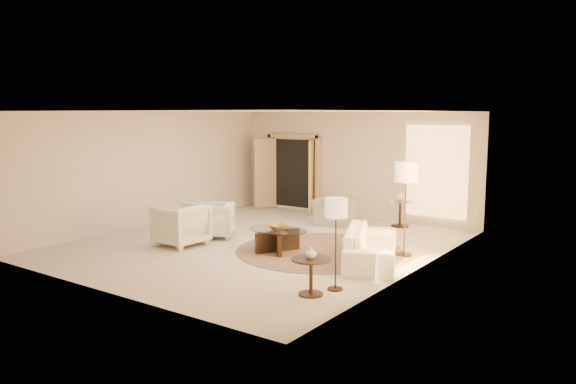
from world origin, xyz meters
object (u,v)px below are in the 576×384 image
Objects in this scene: coffee_table at (278,238)px; bowl at (278,227)px; accent_chair at (335,208)px; side_vase at (401,196)px; floor_lamp_near at (406,176)px; armchair_right at (181,223)px; end_table at (311,270)px; floor_lamp_far at (336,212)px; end_vase at (311,253)px; sofa at (371,246)px; side_table at (400,211)px; armchair_left at (214,219)px.

coffee_table is 3.66× the size of bowl.
side_vase is at bearing -166.40° from accent_chair.
armchair_right is at bearing -155.57° from floor_lamp_near.
side_vase is (-1.08, 5.67, 0.37)m from end_table.
floor_lamp_near reaches higher than bowl.
floor_lamp_far is (0.18, 0.44, 0.85)m from end_table.
bowl is (2.01, 0.70, 0.04)m from armchair_right.
coffee_table is 2.77m from end_vase.
coffee_table is 2.74m from end_table.
sofa reaches higher than coffee_table.
side_table is 3.92m from bowl.
floor_lamp_near is at bearing -41.81° from sofa.
floor_lamp_far is 8.06× the size of end_vase.
side_vase is at bearing 100.77° from end_vase.
armchair_right is at bearing -36.86° from armchair_left.
side_table is at bearing 76.23° from coffee_table.
coffee_table is at bearing 48.26° from armchair_left.
coffee_table is 7.78× the size of end_vase.
bowl is (-2.19, 1.43, -0.73)m from floor_lamp_far.
side_table is (-0.97, 3.46, 0.07)m from sofa.
floor_lamp_near is (2.19, 1.20, 1.26)m from coffee_table.
floor_lamp_near is 7.97× the size of side_vase.
floor_lamp_far is (2.19, -1.43, 0.95)m from coffee_table.
accent_chair is at bearing -152.06° from side_table.
side_vase reaches higher than side_table.
sofa is 3.61m from accent_chair.
end_table is at bearing 76.71° from armchair_right.
accent_chair is 2.57× the size of bowl.
end_table is 2.66× the size of side_vase.
end_vase is (2.01, -1.87, 0.37)m from coffee_table.
side_vase is (0.93, 3.80, 0.25)m from bowl.
end_vase reaches higher than bowl.
end_table is 1.58× the size of bowl.
floor_lamp_near is 1.25× the size of floor_lamp_far.
side_table is at bearing 115.72° from floor_lamp_near.
end_vase is (0.11, -2.21, 0.33)m from sofa.
floor_lamp_near is (4.15, 0.94, 1.13)m from armchair_left.
bowl is 2.12× the size of end_vase.
end_vase is at bearing -42.86° from coffee_table.
armchair_left is at bearing 157.80° from floor_lamp_far.
floor_lamp_near is at bearing 90.00° from floor_lamp_far.
accent_chair reaches higher than coffee_table.
end_vase is (2.49, -4.92, 0.23)m from accent_chair.
floor_lamp_far reaches higher than accent_chair.
coffee_table is at bearing 76.67° from sofa.
side_table is at bearing 103.47° from floor_lamp_far.
end_table is at bearing 102.46° from accent_chair.
armchair_right reaches higher than end_vase.
floor_lamp_near reaches higher than coffee_table.
armchair_left is at bearing -167.27° from floor_lamp_near.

